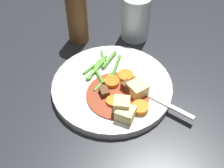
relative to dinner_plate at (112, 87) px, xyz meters
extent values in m
plane|color=#26282D|center=(0.00, 0.00, -0.01)|extent=(3.00, 3.00, 0.00)
cylinder|color=white|center=(0.00, 0.00, 0.00)|extent=(0.27, 0.27, 0.02)
cylinder|color=#93381E|center=(0.03, -0.01, 0.01)|extent=(0.13, 0.13, 0.00)
cylinder|color=orange|center=(0.00, 0.04, 0.01)|extent=(0.04, 0.04, 0.01)
cylinder|color=orange|center=(0.05, -0.03, 0.01)|extent=(0.04, 0.04, 0.01)
cylinder|color=orange|center=(0.00, 0.00, 0.01)|extent=(0.04, 0.04, 0.01)
cylinder|color=orange|center=(0.09, 0.01, 0.01)|extent=(0.04, 0.04, 0.01)
cube|color=#EAD68C|center=(0.07, -0.03, 0.03)|extent=(0.04, 0.04, 0.03)
cube|color=#EAD68C|center=(0.09, -0.03, 0.02)|extent=(0.05, 0.05, 0.02)
cube|color=#EAD68C|center=(0.05, 0.03, 0.02)|extent=(0.04, 0.03, 0.03)
cube|color=brown|center=(0.02, -0.03, 0.02)|extent=(0.03, 0.02, 0.02)
cube|color=#56331E|center=(0.03, 0.02, 0.02)|extent=(0.03, 0.02, 0.02)
cylinder|color=#66AD42|center=(-0.06, -0.01, 0.01)|extent=(0.05, 0.06, 0.01)
cylinder|color=#66AD42|center=(-0.02, -0.01, 0.01)|extent=(0.03, 0.07, 0.01)
cylinder|color=#4C8E33|center=(-0.04, 0.04, 0.01)|extent=(0.06, 0.06, 0.01)
cylinder|color=#66AD42|center=(-0.06, -0.01, 0.01)|extent=(0.04, 0.07, 0.01)
cylinder|color=#599E38|center=(-0.03, -0.01, 0.01)|extent=(0.05, 0.02, 0.01)
cylinder|color=#66AD42|center=(0.00, 0.00, 0.01)|extent=(0.03, 0.07, 0.01)
cylinder|color=#66AD42|center=(-0.07, 0.00, 0.01)|extent=(0.03, 0.08, 0.01)
cylinder|color=#599E38|center=(-0.07, 0.04, 0.01)|extent=(0.04, 0.06, 0.01)
cylinder|color=#66AD42|center=(-0.08, 0.03, 0.01)|extent=(0.06, 0.03, 0.01)
cube|color=silver|center=(0.12, 0.06, 0.01)|extent=(0.11, 0.05, 0.00)
cube|color=silver|center=(0.05, 0.04, 0.01)|extent=(0.02, 0.03, 0.00)
cylinder|color=silver|center=(0.02, 0.04, 0.01)|extent=(0.04, 0.02, 0.00)
cylinder|color=silver|center=(0.02, 0.03, 0.01)|extent=(0.04, 0.02, 0.00)
cylinder|color=silver|center=(0.03, 0.03, 0.01)|extent=(0.04, 0.02, 0.00)
cylinder|color=silver|center=(0.03, 0.02, 0.01)|extent=(0.04, 0.02, 0.00)
cylinder|color=silver|center=(-0.13, 0.16, 0.05)|extent=(0.07, 0.07, 0.12)
cylinder|color=brown|center=(-0.20, 0.03, 0.06)|extent=(0.05, 0.05, 0.14)
camera|label=1|loc=(0.37, -0.25, 0.48)|focal=47.48mm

